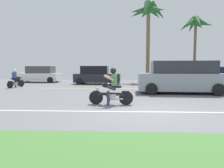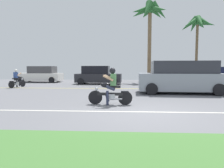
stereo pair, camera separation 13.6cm
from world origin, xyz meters
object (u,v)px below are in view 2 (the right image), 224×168
(motorcyclist, at_px, (111,89))
(parked_car_2, at_px, (165,75))
(palm_tree_0, at_px, (150,15))
(palm_tree_1, at_px, (198,25))
(suv_nearby, at_px, (182,78))
(parked_car_0, at_px, (41,75))
(parked_car_1, at_px, (98,76))
(motorcyclist_distant, at_px, (17,80))

(motorcyclist, height_order, parked_car_2, parked_car_2)
(palm_tree_0, xyz_separation_m, palm_tree_1, (4.65, -0.68, -1.29))
(suv_nearby, xyz_separation_m, palm_tree_1, (3.99, 9.23, 4.73))
(parked_car_0, height_order, palm_tree_0, palm_tree_0)
(palm_tree_0, bearing_deg, parked_car_1, -144.96)
(motorcyclist, relative_size, palm_tree_0, 0.21)
(motorcyclist, height_order, motorcyclist_distant, motorcyclist)
(motorcyclist, height_order, palm_tree_1, palm_tree_1)
(motorcyclist, bearing_deg, parked_car_2, 69.43)
(palm_tree_1, bearing_deg, motorcyclist, -120.82)
(suv_nearby, bearing_deg, motorcyclist_distant, 165.97)
(palm_tree_0, bearing_deg, suv_nearby, -86.21)
(parked_car_0, distance_m, parked_car_2, 12.28)
(palm_tree_1, relative_size, motorcyclist_distant, 4.21)
(parked_car_1, height_order, palm_tree_0, palm_tree_0)
(suv_nearby, bearing_deg, parked_car_2, 85.71)
(suv_nearby, relative_size, palm_tree_1, 0.76)
(palm_tree_1, bearing_deg, parked_car_1, -163.75)
(suv_nearby, xyz_separation_m, palm_tree_0, (-0.66, 9.91, 6.02))
(motorcyclist, xyz_separation_m, motorcyclist_distant, (-7.37, 6.66, -0.05))
(motorcyclist, relative_size, parked_car_2, 0.41)
(parked_car_2, height_order, motorcyclist_distant, parked_car_2)
(suv_nearby, height_order, motorcyclist_distant, suv_nearby)
(parked_car_2, bearing_deg, suv_nearby, -94.29)
(motorcyclist, xyz_separation_m, parked_car_1, (-1.81, 10.28, 0.13))
(palm_tree_1, bearing_deg, suv_nearby, -113.38)
(motorcyclist, xyz_separation_m, parked_car_2, (4.41, 11.76, 0.11))
(parked_car_0, bearing_deg, parked_car_1, -17.62)
(parked_car_2, bearing_deg, motorcyclist_distant, -156.61)
(suv_nearby, height_order, palm_tree_1, palm_tree_1)
(parked_car_1, bearing_deg, suv_nearby, -48.75)
(motorcyclist, distance_m, palm_tree_1, 16.04)
(parked_car_0, bearing_deg, parked_car_2, -2.09)
(motorcyclist, bearing_deg, suv_nearby, 45.31)
(suv_nearby, relative_size, palm_tree_0, 0.60)
(parked_car_2, distance_m, palm_tree_0, 6.63)
(motorcyclist_distant, bearing_deg, palm_tree_0, 34.02)
(parked_car_1, distance_m, motorcyclist_distant, 6.64)
(parked_car_1, xyz_separation_m, palm_tree_1, (9.62, 2.80, 4.88))
(parked_car_1, xyz_separation_m, motorcyclist_distant, (-5.56, -3.62, -0.18))
(parked_car_0, relative_size, parked_car_1, 1.08)
(motorcyclist, relative_size, suv_nearby, 0.35)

